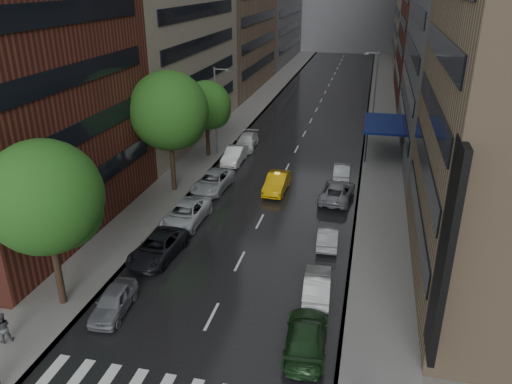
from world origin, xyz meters
The scene contains 14 objects.
ground centered at (0.00, 0.00, 0.00)m, with size 220.00×220.00×0.00m, color gray.
road centered at (0.00, 50.00, 0.01)m, with size 14.00×140.00×0.01m, color black.
sidewalk_left centered at (-9.00, 50.00, 0.07)m, with size 4.00×140.00×0.15m, color gray.
sidewalk_right centered at (9.00, 50.00, 0.07)m, with size 4.00×140.00×0.15m, color gray.
tree_near centered at (-8.60, 3.17, 6.69)m, with size 6.13×6.13×9.76m.
tree_mid centered at (-8.60, 20.07, 7.15)m, with size 6.55×6.55×10.44m.
tree_far centered at (-8.60, 29.53, 5.40)m, with size 4.96×4.96×7.90m.
taxi centered at (0.13, 22.13, 0.79)m, with size 1.67×4.80×1.58m, color #E1A40B.
parked_cars_left centered at (-5.40, 18.51, 0.76)m, with size 2.90×34.76×1.59m.
parked_cars_right centered at (5.40, 14.05, 0.72)m, with size 2.95×28.63×1.48m.
ped_black_umbrella centered at (-9.55, -0.51, 1.38)m, with size 1.03×1.02×2.09m.
street_lamp_left centered at (-7.72, 30.00, 4.89)m, with size 1.74×0.22×9.00m.
street_lamp_right centered at (7.72, 45.00, 4.89)m, with size 1.74×0.22×9.00m.
awning centered at (8.98, 35.00, 3.13)m, with size 4.00×8.00×3.12m.
Camera 1 is at (7.54, -17.37, 17.20)m, focal length 35.00 mm.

